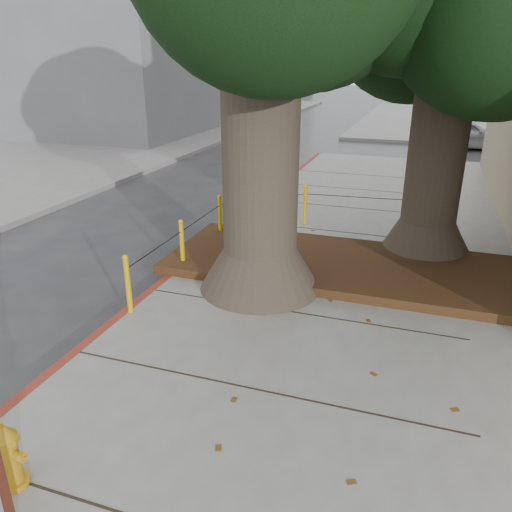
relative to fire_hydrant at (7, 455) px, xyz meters
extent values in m
plane|color=#28282B|center=(1.12, 2.04, -0.49)|extent=(140.00, 140.00, 0.00)
cube|color=slate|center=(7.12, 32.04, -0.41)|extent=(16.00, 20.00, 0.15)
cube|color=maroon|center=(-0.88, 4.54, -0.41)|extent=(0.14, 26.00, 0.16)
cube|color=black|center=(2.02, 5.94, -0.26)|extent=(6.40, 2.60, 0.16)
cube|color=slate|center=(-13.88, 24.04, 5.51)|extent=(12.00, 16.00, 12.00)
cube|color=silver|center=(-15.88, 47.04, 7.01)|extent=(12.00, 18.00, 15.00)
cone|color=#4C3F33|center=(0.82, 4.74, 0.01)|extent=(2.04, 2.04, 0.70)
cylinder|color=#4C3F33|center=(0.82, 4.74, 2.04)|extent=(1.20, 1.20, 4.22)
cone|color=#4C3F33|center=(3.42, 7.24, 0.01)|extent=(1.77, 1.77, 0.70)
cylinder|color=#4C3F33|center=(3.42, 7.24, 1.83)|extent=(1.04, 1.04, 3.84)
cylinder|color=#EFB30D|center=(-0.78, 3.24, 0.11)|extent=(0.08, 0.08, 0.90)
sphere|color=#EFB30D|center=(-0.78, 3.24, 0.56)|extent=(0.09, 0.09, 0.09)
cylinder|color=#EFB30D|center=(-0.78, 5.04, 0.11)|extent=(0.08, 0.08, 0.90)
sphere|color=#EFB30D|center=(-0.78, 5.04, 0.56)|extent=(0.09, 0.09, 0.09)
cylinder|color=#EFB30D|center=(-0.78, 6.84, 0.11)|extent=(0.08, 0.08, 0.90)
sphere|color=#EFB30D|center=(-0.78, 6.84, 0.56)|extent=(0.09, 0.09, 0.09)
cylinder|color=#EFB30D|center=(0.72, 8.34, 0.11)|extent=(0.08, 0.08, 0.90)
sphere|color=#EFB30D|center=(0.72, 8.34, 0.56)|extent=(0.09, 0.09, 0.09)
cylinder|color=#EFB30D|center=(2.92, 8.54, 0.11)|extent=(0.08, 0.08, 0.90)
sphere|color=#EFB30D|center=(2.92, 8.54, 0.56)|extent=(0.09, 0.09, 0.09)
cylinder|color=black|center=(-0.78, 4.14, 0.38)|extent=(0.02, 1.80, 0.02)
cylinder|color=black|center=(-0.78, 5.94, 0.38)|extent=(0.02, 1.80, 0.02)
cylinder|color=black|center=(-0.03, 7.59, 0.38)|extent=(1.51, 1.51, 0.02)
cylinder|color=black|center=(1.82, 8.44, 0.38)|extent=(2.20, 0.22, 0.02)
cylinder|color=orange|center=(0.00, 0.00, -0.31)|extent=(0.31, 0.31, 0.05)
cylinder|color=orange|center=(0.00, 0.00, -0.07)|extent=(0.21, 0.21, 0.45)
cylinder|color=orange|center=(0.00, 0.00, 0.17)|extent=(0.28, 0.28, 0.06)
cone|color=orange|center=(0.00, 0.00, 0.25)|extent=(0.26, 0.26, 0.13)
cylinder|color=orange|center=(0.00, 0.00, 0.33)|extent=(0.05, 0.05, 0.04)
cylinder|color=orange|center=(0.12, 0.00, 0.04)|extent=(0.13, 0.09, 0.08)
imported|color=#B2B2B7|center=(4.80, 21.46, 0.15)|extent=(3.77, 1.61, 1.27)
imported|color=black|center=(-11.77, 21.86, 0.13)|extent=(1.83, 4.32, 1.24)
camera|label=1|loc=(3.23, -2.57, 3.32)|focal=35.00mm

